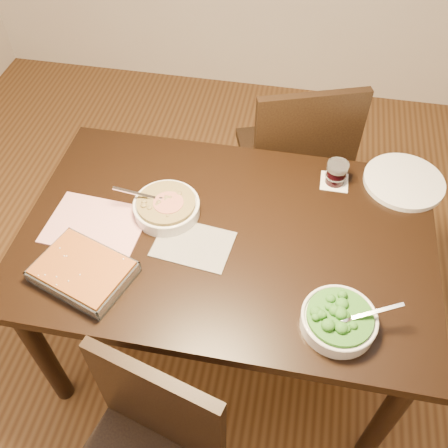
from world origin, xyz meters
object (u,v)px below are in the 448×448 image
dinner_plate (404,181)px  chair_far (296,157)px  broccoli_bowl (339,320)px  table (227,251)px  stew_bowl (167,207)px  baking_dish (83,271)px  wine_tumbler (336,172)px

dinner_plate → chair_far: chair_far is taller
broccoli_bowl → table: bearing=143.7°
dinner_plate → stew_bowl: bearing=-159.6°
broccoli_bowl → baking_dish: broccoli_bowl is taller
table → dinner_plate: dinner_plate is taller
broccoli_bowl → chair_far: chair_far is taller
stew_bowl → chair_far: (0.42, 0.63, -0.25)m
broccoli_bowl → dinner_plate: (0.22, 0.64, -0.02)m
broccoli_bowl → chair_far: 1.01m
stew_bowl → table: bearing=-13.6°
table → wine_tumbler: size_ratio=15.85×
table → wine_tumbler: 0.49m
stew_bowl → broccoli_bowl: 0.69m
wine_tumbler → chair_far: size_ratio=0.09×
chair_far → table: bearing=54.6°
broccoli_bowl → dinner_plate: broccoli_bowl is taller
table → broccoli_bowl: (0.38, -0.28, 0.13)m
table → wine_tumbler: bearing=42.6°
stew_bowl → dinner_plate: bearing=20.4°
table → dinner_plate: 0.71m
wine_tumbler → chair_far: 0.47m
broccoli_bowl → baking_dish: (-0.79, 0.03, -0.00)m
table → chair_far: size_ratio=1.47×
stew_bowl → baking_dish: 0.36m
baking_dish → dinner_plate: bearing=50.3°
baking_dish → chair_far: (0.60, 0.93, -0.24)m
wine_tumbler → stew_bowl: bearing=-155.0°
chair_far → baking_dish: bearing=37.6°
baking_dish → chair_far: size_ratio=0.36×
broccoli_bowl → chair_far: (-0.19, 0.96, -0.25)m
broccoli_bowl → dinner_plate: bearing=71.3°
dinner_plate → chair_far: 0.56m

